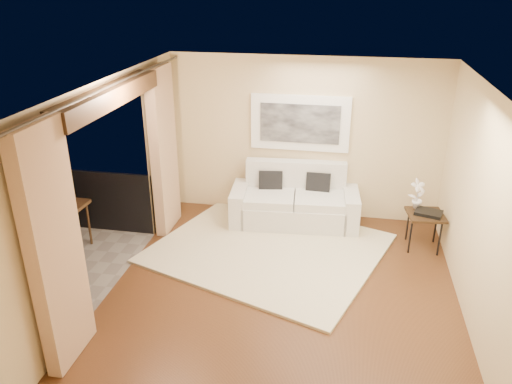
% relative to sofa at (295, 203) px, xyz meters
% --- Properties ---
extents(floor, '(5.00, 5.00, 0.00)m').
position_rel_sofa_xyz_m(floor, '(0.09, -2.09, -0.35)').
color(floor, '#512F18').
rests_on(floor, ground).
extents(room_shell, '(5.00, 6.40, 5.00)m').
position_rel_sofa_xyz_m(room_shell, '(-2.04, -2.09, 2.17)').
color(room_shell, white).
rests_on(room_shell, ground).
extents(balcony, '(1.81, 2.60, 1.17)m').
position_rel_sofa_xyz_m(balcony, '(-3.22, -2.09, -0.18)').
color(balcony, '#605B56').
rests_on(balcony, ground).
extents(curtains, '(0.16, 4.80, 2.64)m').
position_rel_sofa_xyz_m(curtains, '(-2.02, -2.09, 0.98)').
color(curtains, tan).
rests_on(curtains, ground).
extents(artwork, '(1.62, 0.07, 0.92)m').
position_rel_sofa_xyz_m(artwork, '(0.01, 0.37, 1.27)').
color(artwork, white).
rests_on(artwork, room_shell).
extents(rug, '(3.90, 3.65, 0.04)m').
position_rel_sofa_xyz_m(rug, '(-0.28, -0.99, -0.33)').
color(rug, beige).
rests_on(rug, floor).
extents(sofa, '(2.14, 1.05, 1.00)m').
position_rel_sofa_xyz_m(sofa, '(0.00, 0.00, 0.00)').
color(sofa, silver).
rests_on(sofa, floor).
extents(side_table, '(0.59, 0.59, 0.57)m').
position_rel_sofa_xyz_m(side_table, '(2.02, -0.49, 0.16)').
color(side_table, '#311F10').
rests_on(side_table, floor).
extents(tray, '(0.45, 0.38, 0.05)m').
position_rel_sofa_xyz_m(tray, '(2.06, -0.50, 0.24)').
color(tray, black).
rests_on(tray, side_table).
extents(orchid, '(0.30, 0.27, 0.47)m').
position_rel_sofa_xyz_m(orchid, '(1.89, -0.33, 0.46)').
color(orchid, white).
rests_on(orchid, side_table).
extents(bistro_table, '(0.66, 0.66, 0.75)m').
position_rel_sofa_xyz_m(bistro_table, '(-3.27, -1.59, 0.32)').
color(bistro_table, '#311F10').
rests_on(bistro_table, balcony).
extents(balcony_chair_far, '(0.48, 0.48, 0.89)m').
position_rel_sofa_xyz_m(balcony_chair_far, '(-3.52, -1.82, 0.16)').
color(balcony_chair_far, '#311F10').
rests_on(balcony_chair_far, balcony).
extents(balcony_chair_near, '(0.46, 0.46, 0.92)m').
position_rel_sofa_xyz_m(balcony_chair_near, '(-3.04, -2.56, 0.18)').
color(balcony_chair_near, '#311F10').
rests_on(balcony_chair_near, balcony).
extents(ice_bucket, '(0.18, 0.18, 0.20)m').
position_rel_sofa_xyz_m(ice_bucket, '(-3.42, -1.50, 0.50)').
color(ice_bucket, silver).
rests_on(ice_bucket, bistro_table).
extents(candle, '(0.06, 0.06, 0.07)m').
position_rel_sofa_xyz_m(candle, '(-3.19, -1.42, 0.43)').
color(candle, red).
rests_on(candle, bistro_table).
extents(vase, '(0.04, 0.04, 0.18)m').
position_rel_sofa_xyz_m(vase, '(-3.29, -1.79, 0.49)').
color(vase, silver).
rests_on(vase, bistro_table).
extents(glass_a, '(0.06, 0.06, 0.12)m').
position_rel_sofa_xyz_m(glass_a, '(-3.16, -1.64, 0.46)').
color(glass_a, silver).
rests_on(glass_a, bistro_table).
extents(glass_b, '(0.06, 0.06, 0.12)m').
position_rel_sofa_xyz_m(glass_b, '(-3.10, -1.59, 0.46)').
color(glass_b, silver).
rests_on(glass_b, bistro_table).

